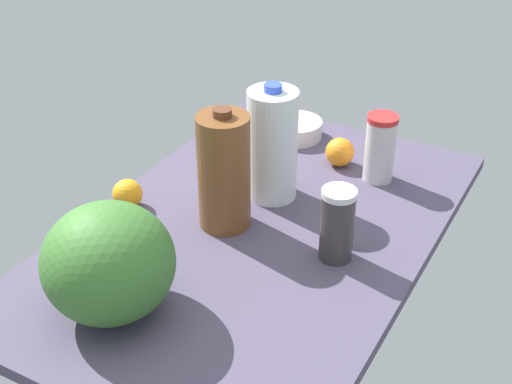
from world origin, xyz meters
The scene contains 9 objects.
countertop centered at (0.00, 0.00, 1.50)cm, with size 120.00×76.00×3.00cm, color #4A4259.
milk_jug centered at (-15.17, -3.94, 16.99)cm, with size 12.22×12.22×29.54cm.
watermelon centered at (38.24, -10.72, 14.61)cm, with size 25.54×25.54×23.23cm, color #3A702C.
shaker_bottle centered at (1.02, 20.27, 11.50)cm, with size 7.51×7.51×16.92cm.
mixing_bowl centered at (-46.52, -12.76, 5.50)cm, with size 15.11×15.11×5.01cm, color silver.
chocolate_milk_jug centered at (1.32, -7.50, 16.84)cm, with size 12.01×12.01×29.24cm.
tumbler_cup centered at (-35.31, 16.29, 11.97)cm, with size 7.89×7.89×17.87cm.
orange_loose centered at (6.57, -31.67, 6.62)cm, with size 7.24×7.24×7.24cm, color orange.
orange_by_jug centered at (-37.37, 4.74, 6.83)cm, with size 7.67×7.67×7.67cm, color orange.
Camera 1 is at (119.09, 65.83, 96.12)cm, focal length 50.00 mm.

